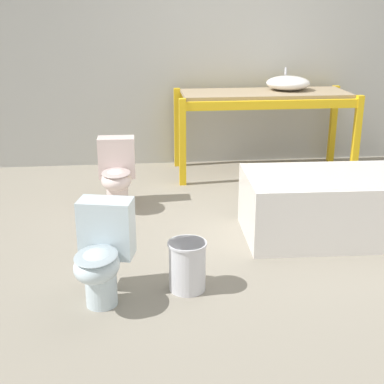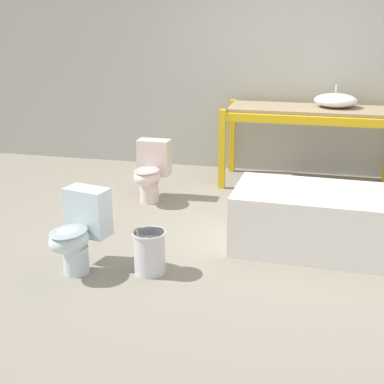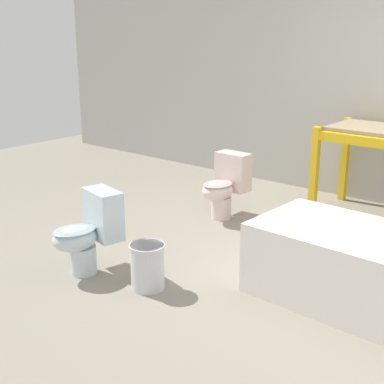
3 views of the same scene
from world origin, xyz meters
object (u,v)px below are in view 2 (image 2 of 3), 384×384
at_px(toilet_near, 151,170).
at_px(toilet_far, 79,230).
at_px(bucket_white, 150,251).
at_px(sink_basin, 336,100).
at_px(bathtub_main, 333,217).

distance_m(toilet_near, toilet_far, 1.72).
distance_m(toilet_near, bucket_white, 1.73).
xyz_separation_m(toilet_near, bucket_white, (0.51, -1.65, -0.16)).
bearing_deg(toilet_far, bucket_white, 20.64).
distance_m(toilet_far, bucket_white, 0.58).
relative_size(toilet_far, bucket_white, 1.87).
distance_m(sink_basin, bathtub_main, 2.04).
xyz_separation_m(bathtub_main, toilet_near, (-1.90, 0.88, 0.04)).
relative_size(toilet_near, toilet_far, 1.00).
bearing_deg(toilet_near, bucket_white, -72.32).
height_order(bathtub_main, toilet_near, toilet_near).
bearing_deg(toilet_near, bathtub_main, -24.24).
bearing_deg(toilet_far, bathtub_main, 36.11).
xyz_separation_m(toilet_near, toilet_far, (-0.05, -1.72, 0.00)).
height_order(sink_basin, bucket_white, sink_basin).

